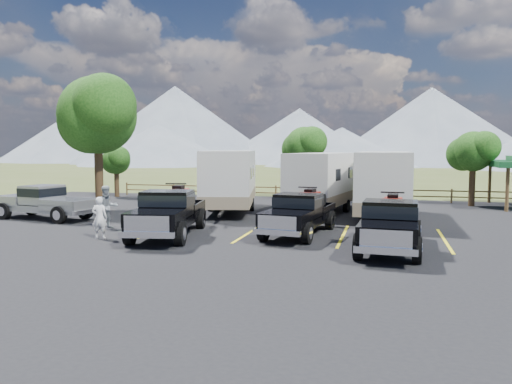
% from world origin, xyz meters
% --- Properties ---
extents(ground, '(320.00, 320.00, 0.00)m').
position_xyz_m(ground, '(0.00, 0.00, 0.00)').
color(ground, '#465423').
rests_on(ground, ground).
extents(asphalt_lot, '(44.00, 34.00, 0.04)m').
position_xyz_m(asphalt_lot, '(0.00, 3.00, 0.02)').
color(asphalt_lot, black).
rests_on(asphalt_lot, ground).
extents(stall_lines, '(12.12, 5.50, 0.01)m').
position_xyz_m(stall_lines, '(0.00, 4.00, 0.04)').
color(stall_lines, yellow).
rests_on(stall_lines, asphalt_lot).
extents(tree_big_nw, '(5.54, 5.18, 7.84)m').
position_xyz_m(tree_big_nw, '(-12.55, 9.03, 5.60)').
color(tree_big_nw, '#312413').
rests_on(tree_big_nw, ground).
extents(tree_ne_a, '(3.11, 2.92, 4.76)m').
position_xyz_m(tree_ne_a, '(8.97, 17.01, 3.48)').
color(tree_ne_a, '#312413').
rests_on(tree_ne_a, ground).
extents(tree_north, '(3.46, 3.24, 5.25)m').
position_xyz_m(tree_north, '(-2.03, 19.02, 3.83)').
color(tree_north, '#312413').
rests_on(tree_north, ground).
extents(tree_nw_small, '(2.59, 2.43, 3.85)m').
position_xyz_m(tree_nw_small, '(-16.02, 17.01, 2.78)').
color(tree_nw_small, '#312413').
rests_on(tree_nw_small, ground).
extents(rail_fence, '(36.12, 0.12, 1.00)m').
position_xyz_m(rail_fence, '(2.00, 18.50, 0.61)').
color(rail_fence, brown).
rests_on(rail_fence, ground).
extents(mountain_range, '(209.00, 71.00, 20.00)m').
position_xyz_m(mountain_range, '(-7.63, 105.98, 7.87)').
color(mountain_range, slate).
rests_on(mountain_range, ground).
extents(rig_left, '(3.09, 6.61, 2.12)m').
position_xyz_m(rig_left, '(-5.06, 2.30, 1.06)').
color(rig_left, black).
rests_on(rig_left, asphalt_lot).
extents(rig_center, '(2.64, 6.03, 1.95)m').
position_xyz_m(rig_center, '(0.19, 3.96, 0.98)').
color(rig_center, black).
rests_on(rig_center, asphalt_lot).
extents(rig_right, '(2.38, 6.09, 2.00)m').
position_xyz_m(rig_right, '(3.87, 1.57, 1.00)').
color(rig_right, black).
rests_on(rig_right, asphalt_lot).
extents(trailer_left, '(4.30, 10.12, 3.51)m').
position_xyz_m(trailer_left, '(-4.97, 10.54, 1.88)').
color(trailer_left, silver).
rests_on(trailer_left, asphalt_lot).
extents(trailer_center, '(3.80, 9.78, 3.38)m').
position_xyz_m(trailer_center, '(0.35, 11.80, 1.81)').
color(trailer_center, silver).
rests_on(trailer_center, asphalt_lot).
extents(trailer_right, '(2.68, 9.94, 3.47)m').
position_xyz_m(trailer_right, '(3.59, 9.64, 1.85)').
color(trailer_right, silver).
rests_on(trailer_right, asphalt_lot).
extents(pickup_silver, '(6.07, 2.78, 1.75)m').
position_xyz_m(pickup_silver, '(-13.29, 5.16, 0.95)').
color(pickup_silver, gray).
rests_on(pickup_silver, asphalt_lot).
extents(person_a, '(0.69, 0.53, 1.70)m').
position_xyz_m(person_a, '(-7.50, 0.95, 0.89)').
color(person_a, white).
rests_on(person_a, asphalt_lot).
extents(person_b, '(1.19, 1.21, 1.96)m').
position_xyz_m(person_b, '(-8.56, 3.30, 1.02)').
color(person_b, gray).
rests_on(person_b, asphalt_lot).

